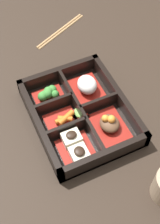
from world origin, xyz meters
name	(u,v)px	position (x,y,z in m)	size (l,w,h in m)	color
ground_plane	(80,118)	(0.00, 0.00, 0.00)	(3.00, 3.00, 0.00)	black
bento_base	(80,117)	(0.00, 0.00, 0.01)	(0.28, 0.23, 0.01)	black
bento_rim	(79,112)	(0.00, 0.00, 0.02)	(0.28, 0.23, 0.05)	black
bowl_rice	(87,86)	(-0.06, 0.05, 0.03)	(0.11, 0.08, 0.05)	maroon
bowl_stew	(109,124)	(0.06, 0.05, 0.03)	(0.11, 0.08, 0.05)	maroon
bowl_greens	(48,94)	(-0.09, -0.05, 0.02)	(0.06, 0.08, 0.03)	maroon
bowl_carrots	(63,119)	(0.00, -0.05, 0.02)	(0.06, 0.08, 0.02)	maroon
bowl_tofu	(75,146)	(0.08, -0.05, 0.02)	(0.08, 0.08, 0.04)	maroon
bowl_pickles	(80,114)	(0.00, 0.00, 0.02)	(0.04, 0.04, 0.01)	maroon
chopsticks	(60,30)	(-0.32, 0.08, 0.00)	(0.10, 0.19, 0.01)	#A87F51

